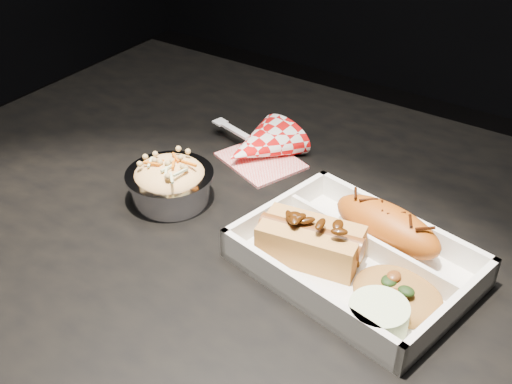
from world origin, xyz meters
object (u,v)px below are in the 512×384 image
Objects in this scene: dining_table at (301,296)px; food_tray at (356,262)px; fried_pastry at (387,226)px; hotdog at (311,239)px; napkin_fork at (259,147)px; foil_coleslaw_cup at (170,180)px.

dining_table is 0.13m from food_tray.
hotdog reaches higher than fried_pastry.
food_tray is 0.06m from hotdog.
napkin_fork is (-0.23, 0.14, 0.01)m from food_tray.
dining_table is 0.13m from hotdog.
hotdog is 0.24m from napkin_fork.
dining_table is at bearing 119.67° from hotdog.
food_tray is at bearing 2.21° from foil_coleslaw_cup.
fried_pastry is (0.01, 0.05, 0.02)m from food_tray.
foil_coleslaw_cup is at bearing 168.45° from hotdog.
food_tray is at bearing 9.95° from hotdog.
foil_coleslaw_cup is at bearing -87.47° from napkin_fork.
foil_coleslaw_cup is (-0.26, -0.01, 0.02)m from food_tray.
napkin_fork reaches higher than fried_pastry.
food_tray is 0.26m from foil_coleslaw_cup.
dining_table is 6.85× the size of napkin_fork.
hotdog is (0.02, -0.03, 0.12)m from dining_table.
food_tray is 1.60× the size of napkin_fork.
food_tray is 0.06m from fried_pastry.
dining_table is 0.22m from foil_coleslaw_cup.
napkin_fork reaches higher than foil_coleslaw_cup.
napkin_fork is at bearing 139.42° from dining_table.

